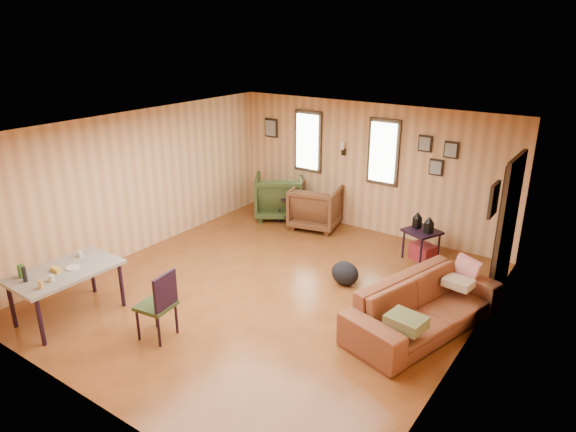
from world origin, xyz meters
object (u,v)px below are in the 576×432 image
(dining_table, at_px, (64,274))
(recliner_brown, at_px, (316,205))
(side_table, at_px, (422,229))
(recliner_green, at_px, (279,194))
(end_table, at_px, (294,206))
(sofa, at_px, (425,298))

(dining_table, bearing_deg, recliner_brown, 79.58)
(side_table, relative_size, dining_table, 0.59)
(recliner_brown, relative_size, side_table, 1.13)
(recliner_brown, height_order, recliner_green, recliner_green)
(recliner_brown, xyz_separation_m, recliner_green, (-0.93, 0.07, 0.03))
(recliner_brown, xyz_separation_m, side_table, (2.21, -0.26, 0.09))
(end_table, bearing_deg, dining_table, -96.30)
(recliner_green, distance_m, dining_table, 4.73)
(recliner_green, xyz_separation_m, side_table, (3.14, -0.33, 0.07))
(sofa, relative_size, dining_table, 1.65)
(sofa, height_order, side_table, sofa)
(dining_table, bearing_deg, end_table, 85.11)
(end_table, height_order, dining_table, dining_table)
(sofa, distance_m, end_table, 4.11)
(recliner_brown, relative_size, end_table, 1.38)
(recliner_green, xyz_separation_m, end_table, (0.46, -0.14, -0.11))
(dining_table, bearing_deg, recliner_green, 90.81)
(sofa, distance_m, recliner_brown, 3.77)
(side_table, bearing_deg, end_table, 175.93)
(sofa, bearing_deg, dining_table, 137.02)
(sofa, bearing_deg, side_table, 37.90)
(side_table, distance_m, dining_table, 5.43)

